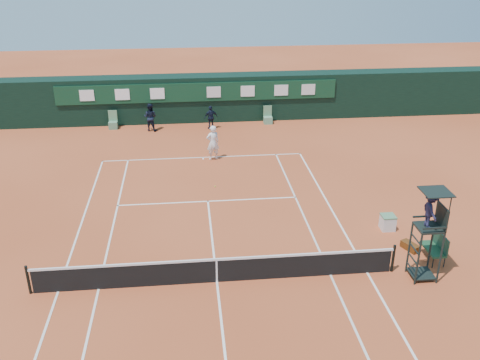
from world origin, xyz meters
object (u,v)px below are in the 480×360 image
object	(u,v)px
tennis_net	(217,270)
cooler	(388,222)
umpire_chair	(430,217)
player_bench	(436,246)
player	(213,143)

from	to	relation	value
tennis_net	cooler	size ratio (longest dim) A/B	20.00
umpire_chair	cooler	world-z (taller)	umpire_chair
umpire_chair	player_bench	distance (m)	2.37
cooler	player	bearing A→B (deg)	128.47
player_bench	tennis_net	bearing A→B (deg)	-175.81
tennis_net	player_bench	distance (m)	8.33
umpire_chair	cooler	bearing A→B (deg)	89.47
cooler	player	size ratio (longest dim) A/B	0.33
tennis_net	cooler	bearing A→B (deg)	22.45
cooler	umpire_chair	bearing A→B (deg)	-90.53
player_bench	cooler	bearing A→B (deg)	111.84
umpire_chair	tennis_net	bearing A→B (deg)	176.32
cooler	player_bench	bearing A→B (deg)	-68.16
player	cooler	bearing A→B (deg)	111.60
cooler	player	distance (m)	10.92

